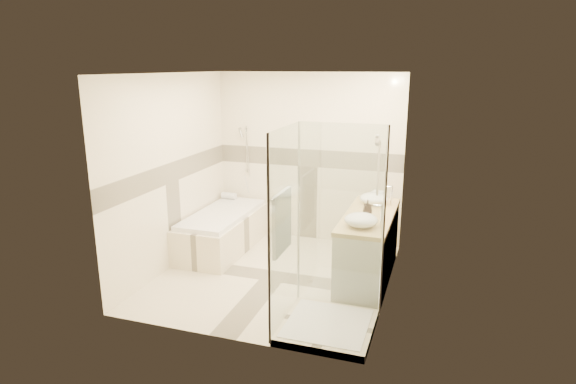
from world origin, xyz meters
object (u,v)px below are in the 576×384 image
(vessel_sink_near, at_px, (374,198))
(amenity_bottle_b, at_px, (368,209))
(vanity, at_px, (368,247))
(amenity_bottle_a, at_px, (368,208))
(vessel_sink_far, at_px, (361,220))
(shower_enclosure, at_px, (319,280))
(bathtub, at_px, (223,229))

(vessel_sink_near, xyz_separation_m, amenity_bottle_b, (0.00, -0.50, 0.00))
(amenity_bottle_b, bearing_deg, vanity, 67.53)
(amenity_bottle_a, bearing_deg, vessel_sink_far, -90.00)
(shower_enclosure, relative_size, vessel_sink_near, 5.63)
(bathtub, height_order, amenity_bottle_b, amenity_bottle_b)
(shower_enclosure, height_order, vessel_sink_far, shower_enclosure)
(amenity_bottle_b, bearing_deg, amenity_bottle_a, -90.00)
(bathtub, bearing_deg, vessel_sink_far, -21.73)
(vanity, bearing_deg, vessel_sink_far, -92.29)
(shower_enclosure, height_order, vessel_sink_near, shower_enclosure)
(vanity, bearing_deg, vessel_sink_near, 92.56)
(vessel_sink_far, bearing_deg, vessel_sink_near, 90.00)
(vessel_sink_far, distance_m, amenity_bottle_a, 0.44)
(amenity_bottle_a, bearing_deg, amenity_bottle_b, 90.00)
(vanity, xyz_separation_m, amenity_bottle_a, (-0.02, -0.06, 0.52))
(shower_enclosure, xyz_separation_m, vessel_sink_near, (0.27, 1.72, 0.42))
(vessel_sink_far, relative_size, amenity_bottle_b, 2.55)
(shower_enclosure, height_order, amenity_bottle_a, shower_enclosure)
(vessel_sink_near, height_order, amenity_bottle_a, amenity_bottle_a)
(vessel_sink_far, relative_size, amenity_bottle_a, 2.01)
(shower_enclosure, bearing_deg, bathtub, 138.90)
(vessel_sink_far, bearing_deg, shower_enclosure, -109.47)
(bathtub, distance_m, vessel_sink_near, 2.22)
(vanity, height_order, vessel_sink_far, vessel_sink_far)
(amenity_bottle_a, bearing_deg, vanity, 71.84)
(amenity_bottle_b, bearing_deg, shower_enclosure, -102.58)
(amenity_bottle_b, bearing_deg, vessel_sink_near, 90.00)
(vanity, bearing_deg, amenity_bottle_b, -112.47)
(vessel_sink_near, bearing_deg, bathtub, -177.39)
(vanity, distance_m, amenity_bottle_a, 0.52)
(bathtub, xyz_separation_m, vessel_sink_near, (2.13, 0.10, 0.62))
(amenity_bottle_a, xyz_separation_m, amenity_bottle_b, (0.00, 0.01, -0.02))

